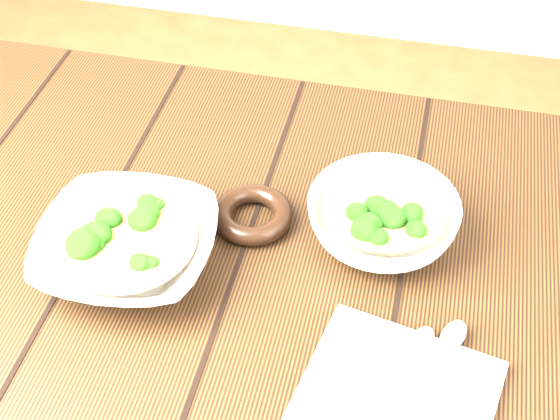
# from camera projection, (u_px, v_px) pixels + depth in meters

# --- Properties ---
(table) EXTENTS (1.20, 0.80, 0.75)m
(table) POSITION_uv_depth(u_px,v_px,m) (256.00, 326.00, 1.05)
(table) COLOR black
(table) RESTS_ON ground
(soup_bowl_front) EXTENTS (0.23, 0.23, 0.06)m
(soup_bowl_front) POSITION_uv_depth(u_px,v_px,m) (127.00, 246.00, 0.95)
(soup_bowl_front) COLOR silver
(soup_bowl_front) RESTS_ON table
(soup_bowl_back) EXTENTS (0.23, 0.23, 0.07)m
(soup_bowl_back) POSITION_uv_depth(u_px,v_px,m) (383.00, 218.00, 0.98)
(soup_bowl_back) COLOR silver
(soup_bowl_back) RESTS_ON table
(trivet) EXTENTS (0.13, 0.13, 0.03)m
(trivet) POSITION_uv_depth(u_px,v_px,m) (253.00, 215.00, 1.01)
(trivet) COLOR black
(trivet) RESTS_ON table
(napkin) EXTENTS (0.23, 0.20, 0.01)m
(napkin) POSITION_uv_depth(u_px,v_px,m) (398.00, 392.00, 0.83)
(napkin) COLOR beige
(napkin) RESTS_ON table
(spoon_left) EXTENTS (0.08, 0.16, 0.01)m
(spoon_left) POSITION_uv_depth(u_px,v_px,m) (406.00, 361.00, 0.85)
(spoon_left) COLOR #A19C8E
(spoon_left) RESTS_ON napkin
(spoon_right) EXTENTS (0.07, 0.16, 0.01)m
(spoon_right) POSITION_uv_depth(u_px,v_px,m) (441.00, 355.00, 0.86)
(spoon_right) COLOR #A19C8E
(spoon_right) RESTS_ON napkin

